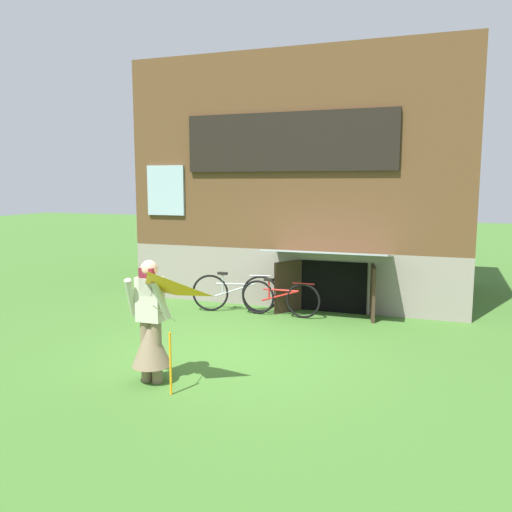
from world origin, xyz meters
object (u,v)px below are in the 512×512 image
(person, at_px, (151,331))
(kite, at_px, (149,302))
(bicycle_silver, at_px, (235,293))
(bicycle_red, at_px, (280,298))

(person, relative_size, kite, 1.13)
(person, distance_m, bicycle_silver, 3.99)
(person, height_order, bicycle_red, person)
(kite, xyz_separation_m, bicycle_silver, (-0.71, 4.49, -0.84))
(person, height_order, bicycle_silver, person)
(person, relative_size, bicycle_red, 1.00)
(bicycle_silver, bearing_deg, kite, -94.21)
(person, distance_m, kite, 0.82)
(bicycle_red, bearing_deg, bicycle_silver, 178.50)
(person, xyz_separation_m, kite, (0.31, -0.53, 0.54))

